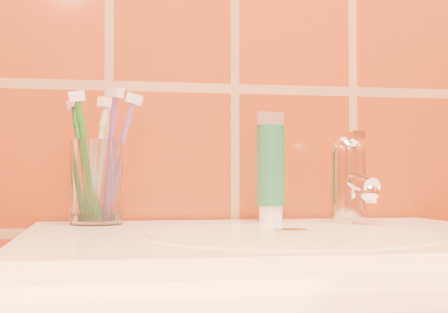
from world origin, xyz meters
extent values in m
cube|color=white|center=(0.00, 0.96, 0.77)|extent=(0.56, 0.46, 0.16)
cylinder|color=silver|center=(0.00, 0.91, 0.85)|extent=(0.30, 0.30, 0.00)
cylinder|color=white|center=(0.00, 0.91, 0.85)|extent=(0.04, 0.04, 0.00)
cylinder|color=white|center=(-0.20, 1.11, 0.90)|extent=(0.07, 0.07, 0.11)
cylinder|color=white|center=(0.03, 1.12, 0.86)|extent=(0.03, 0.03, 0.02)
cylinder|color=#176341|center=(0.03, 1.12, 0.93)|extent=(0.04, 0.04, 0.11)
cube|color=beige|center=(0.03, 1.12, 0.99)|extent=(0.04, 0.01, 0.02)
cylinder|color=white|center=(0.14, 1.09, 0.90)|extent=(0.05, 0.05, 0.09)
sphere|color=white|center=(0.14, 1.09, 0.94)|extent=(0.05, 0.05, 0.05)
cylinder|color=white|center=(0.14, 1.06, 0.91)|extent=(0.02, 0.09, 0.03)
cube|color=white|center=(0.14, 1.08, 0.96)|extent=(0.02, 0.06, 0.01)
camera|label=1|loc=(-0.20, 0.22, 0.91)|focal=55.00mm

